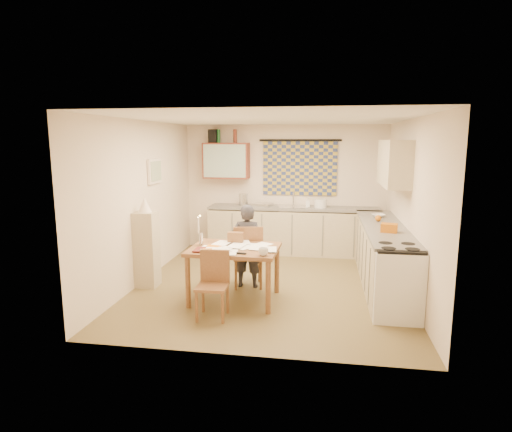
% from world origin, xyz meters
% --- Properties ---
extents(floor, '(4.00, 4.50, 0.02)m').
position_xyz_m(floor, '(0.00, 0.00, -0.01)').
color(floor, brown).
rests_on(floor, ground).
extents(ceiling, '(4.00, 4.50, 0.02)m').
position_xyz_m(ceiling, '(0.00, 0.00, 2.51)').
color(ceiling, white).
rests_on(ceiling, floor).
extents(wall_back, '(4.00, 0.02, 2.50)m').
position_xyz_m(wall_back, '(0.00, 2.26, 1.25)').
color(wall_back, beige).
rests_on(wall_back, floor).
extents(wall_front, '(4.00, 0.02, 2.50)m').
position_xyz_m(wall_front, '(0.00, -2.26, 1.25)').
color(wall_front, beige).
rests_on(wall_front, floor).
extents(wall_left, '(0.02, 4.50, 2.50)m').
position_xyz_m(wall_left, '(-2.01, 0.00, 1.25)').
color(wall_left, beige).
rests_on(wall_left, floor).
extents(wall_right, '(0.02, 4.50, 2.50)m').
position_xyz_m(wall_right, '(2.01, 0.00, 1.25)').
color(wall_right, beige).
rests_on(wall_right, floor).
extents(window_blind, '(1.45, 0.03, 1.05)m').
position_xyz_m(window_blind, '(0.30, 2.22, 1.65)').
color(window_blind, navy).
rests_on(window_blind, wall_back).
extents(curtain_rod, '(1.60, 0.04, 0.04)m').
position_xyz_m(curtain_rod, '(0.30, 2.20, 2.20)').
color(curtain_rod, black).
rests_on(curtain_rod, wall_back).
extents(wall_cabinet, '(0.90, 0.34, 0.70)m').
position_xyz_m(wall_cabinet, '(-1.15, 2.08, 1.80)').
color(wall_cabinet, maroon).
rests_on(wall_cabinet, wall_back).
extents(wall_cabinet_glass, '(0.84, 0.02, 0.64)m').
position_xyz_m(wall_cabinet_glass, '(-1.15, 1.91, 1.80)').
color(wall_cabinet_glass, '#99B2A5').
rests_on(wall_cabinet_glass, wall_back).
extents(upper_cabinet_right, '(0.34, 1.30, 0.70)m').
position_xyz_m(upper_cabinet_right, '(1.83, 0.55, 1.85)').
color(upper_cabinet_right, tan).
rests_on(upper_cabinet_right, wall_right).
extents(framed_print, '(0.04, 0.50, 0.40)m').
position_xyz_m(framed_print, '(-1.97, 0.40, 1.70)').
color(framed_print, white).
rests_on(framed_print, wall_left).
extents(print_canvas, '(0.01, 0.42, 0.32)m').
position_xyz_m(print_canvas, '(-1.95, 0.40, 1.70)').
color(print_canvas, beige).
rests_on(print_canvas, wall_left).
extents(counter_back, '(3.30, 0.62, 0.92)m').
position_xyz_m(counter_back, '(0.20, 1.95, 0.45)').
color(counter_back, tan).
rests_on(counter_back, floor).
extents(counter_right, '(0.62, 2.95, 0.92)m').
position_xyz_m(counter_right, '(1.70, 0.30, 0.45)').
color(counter_right, tan).
rests_on(counter_right, floor).
extents(stove, '(0.59, 0.59, 0.91)m').
position_xyz_m(stove, '(1.70, -0.98, 0.45)').
color(stove, white).
rests_on(stove, floor).
extents(sink, '(0.63, 0.55, 0.10)m').
position_xyz_m(sink, '(0.18, 1.95, 0.88)').
color(sink, silver).
rests_on(sink, counter_back).
extents(tap, '(0.04, 0.04, 0.28)m').
position_xyz_m(tap, '(0.19, 2.13, 1.06)').
color(tap, silver).
rests_on(tap, counter_back).
extents(dish_rack, '(0.41, 0.38, 0.06)m').
position_xyz_m(dish_rack, '(-0.40, 1.95, 0.95)').
color(dish_rack, silver).
rests_on(dish_rack, counter_back).
extents(kettle, '(0.20, 0.20, 0.24)m').
position_xyz_m(kettle, '(-0.78, 1.95, 1.04)').
color(kettle, silver).
rests_on(kettle, counter_back).
extents(mixing_bowl, '(0.28, 0.28, 0.16)m').
position_xyz_m(mixing_bowl, '(0.73, 1.95, 1.00)').
color(mixing_bowl, white).
rests_on(mixing_bowl, counter_back).
extents(soap_bottle, '(0.08, 0.08, 0.17)m').
position_xyz_m(soap_bottle, '(0.48, 2.00, 1.01)').
color(soap_bottle, white).
rests_on(soap_bottle, counter_back).
extents(bowl, '(0.36, 0.36, 0.05)m').
position_xyz_m(bowl, '(1.70, 1.04, 0.95)').
color(bowl, white).
rests_on(bowl, counter_right).
extents(orange_bag, '(0.25, 0.21, 0.12)m').
position_xyz_m(orange_bag, '(1.70, -0.17, 0.98)').
color(orange_bag, '#C4660C').
rests_on(orange_bag, counter_right).
extents(fruit_orange, '(0.10, 0.10, 0.10)m').
position_xyz_m(fruit_orange, '(1.65, 0.65, 0.97)').
color(fruit_orange, '#C4660C').
rests_on(fruit_orange, counter_right).
extents(speaker, '(0.17, 0.21, 0.26)m').
position_xyz_m(speaker, '(-1.41, 2.08, 2.28)').
color(speaker, black).
rests_on(speaker, wall_cabinet).
extents(bottle_green, '(0.09, 0.09, 0.26)m').
position_xyz_m(bottle_green, '(-1.30, 2.08, 2.28)').
color(bottle_green, '#195926').
rests_on(bottle_green, wall_cabinet).
extents(bottle_brown, '(0.07, 0.07, 0.26)m').
position_xyz_m(bottle_brown, '(-0.97, 2.08, 2.28)').
color(bottle_brown, maroon).
rests_on(bottle_brown, wall_cabinet).
extents(dining_table, '(1.22, 0.95, 0.75)m').
position_xyz_m(dining_table, '(-0.41, -0.71, 0.38)').
color(dining_table, brown).
rests_on(dining_table, floor).
extents(chair_far, '(0.51, 0.51, 0.96)m').
position_xyz_m(chair_far, '(-0.33, -0.13, 0.30)').
color(chair_far, brown).
rests_on(chair_far, floor).
extents(chair_near, '(0.39, 0.39, 0.83)m').
position_xyz_m(chair_near, '(-0.56, -1.34, 0.26)').
color(chair_near, brown).
rests_on(chair_near, floor).
extents(person, '(0.47, 0.31, 1.27)m').
position_xyz_m(person, '(-0.34, -0.14, 0.63)').
color(person, black).
rests_on(person, floor).
extents(shelf_stand, '(0.32, 0.30, 1.15)m').
position_xyz_m(shelf_stand, '(-1.84, -0.36, 0.57)').
color(shelf_stand, tan).
rests_on(shelf_stand, floor).
extents(lampshade, '(0.20, 0.20, 0.22)m').
position_xyz_m(lampshade, '(-1.84, -0.36, 1.26)').
color(lampshade, white).
rests_on(lampshade, shelf_stand).
extents(letter_rack, '(0.22, 0.10, 0.16)m').
position_xyz_m(letter_rack, '(-0.45, -0.47, 0.83)').
color(letter_rack, brown).
rests_on(letter_rack, dining_table).
extents(mug, '(0.16, 0.16, 0.10)m').
position_xyz_m(mug, '(0.04, -1.06, 0.80)').
color(mug, white).
rests_on(mug, dining_table).
extents(magazine, '(0.20, 0.26, 0.02)m').
position_xyz_m(magazine, '(-0.90, -0.96, 0.76)').
color(magazine, maroon).
rests_on(magazine, dining_table).
extents(book, '(0.23, 0.29, 0.02)m').
position_xyz_m(book, '(-0.79, -0.82, 0.76)').
color(book, '#C4660C').
rests_on(book, dining_table).
extents(orange_box, '(0.13, 0.10, 0.04)m').
position_xyz_m(orange_box, '(-0.71, -1.00, 0.77)').
color(orange_box, '#C4660C').
rests_on(orange_box, dining_table).
extents(eyeglasses, '(0.13, 0.06, 0.02)m').
position_xyz_m(eyeglasses, '(-0.26, -1.03, 0.76)').
color(eyeglasses, black).
rests_on(eyeglasses, dining_table).
extents(candle_holder, '(0.06, 0.06, 0.18)m').
position_xyz_m(candle_holder, '(-0.90, -0.67, 0.84)').
color(candle_holder, silver).
rests_on(candle_holder, dining_table).
extents(candle, '(0.03, 0.03, 0.22)m').
position_xyz_m(candle, '(-0.93, -0.67, 1.04)').
color(candle, white).
rests_on(candle, dining_table).
extents(candle_flame, '(0.02, 0.02, 0.02)m').
position_xyz_m(candle_flame, '(-0.91, -0.64, 1.16)').
color(candle_flame, '#FFCC66').
rests_on(candle_flame, dining_table).
extents(papers, '(1.05, 0.90, 0.03)m').
position_xyz_m(papers, '(-0.38, -0.76, 0.76)').
color(papers, white).
rests_on(papers, dining_table).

